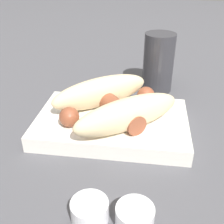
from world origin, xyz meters
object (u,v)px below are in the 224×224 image
(food_tray, at_px, (112,123))
(sausage, at_px, (110,105))
(bread_roll, at_px, (113,102))
(condiment_cup_far, at_px, (135,217))
(condiment_cup_near, at_px, (87,211))
(drink_glass, at_px, (158,63))

(food_tray, distance_m, sausage, 0.03)
(bread_roll, distance_m, condiment_cup_far, 0.21)
(bread_roll, bearing_deg, condiment_cup_near, -91.58)
(bread_roll, bearing_deg, food_tray, -116.31)
(food_tray, bearing_deg, condiment_cup_far, -74.54)
(bread_roll, xyz_separation_m, drink_glass, (0.08, 0.18, 0.01))
(food_tray, relative_size, drink_glass, 2.04)
(bread_roll, distance_m, drink_glass, 0.19)
(sausage, height_order, drink_glass, drink_glass)
(sausage, relative_size, drink_glass, 1.21)
(condiment_cup_near, xyz_separation_m, drink_glass, (0.08, 0.38, 0.05))
(food_tray, xyz_separation_m, bread_roll, (0.00, 0.00, 0.04))
(condiment_cup_near, height_order, drink_glass, drink_glass)
(food_tray, bearing_deg, condiment_cup_near, -91.01)
(condiment_cup_near, relative_size, condiment_cup_far, 1.00)
(bread_roll, height_order, sausage, bread_roll)
(bread_roll, relative_size, condiment_cup_far, 5.13)
(condiment_cup_near, bearing_deg, bread_roll, 88.42)
(food_tray, height_order, sausage, sausage)
(food_tray, height_order, bread_roll, bread_roll)
(drink_glass, bearing_deg, bread_roll, -113.32)
(condiment_cup_near, xyz_separation_m, condiment_cup_far, (0.06, -0.00, 0.00))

